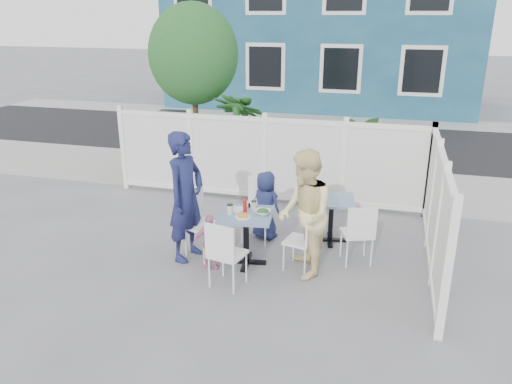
% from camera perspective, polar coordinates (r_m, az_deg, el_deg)
% --- Properties ---
extents(ground, '(80.00, 80.00, 0.00)m').
position_cam_1_polar(ground, '(7.40, -4.48, -7.34)').
color(ground, slate).
extents(near_sidewalk, '(24.00, 2.60, 0.01)m').
position_cam_1_polar(near_sidewalk, '(10.78, 2.30, 1.61)').
color(near_sidewalk, gray).
rests_on(near_sidewalk, ground).
extents(street, '(24.00, 5.00, 0.01)m').
position_cam_1_polar(street, '(14.27, 5.72, 6.08)').
color(street, black).
rests_on(street, ground).
extents(far_sidewalk, '(24.00, 1.60, 0.01)m').
position_cam_1_polar(far_sidewalk, '(17.27, 7.52, 8.41)').
color(far_sidewalk, gray).
rests_on(far_sidewalk, ground).
extents(building, '(11.00, 6.00, 6.00)m').
position_cam_1_polar(building, '(20.37, 7.90, 18.61)').
color(building, navy).
rests_on(building, ground).
extents(fence_back, '(5.86, 0.08, 1.60)m').
position_cam_1_polar(fence_back, '(9.23, 0.99, 3.53)').
color(fence_back, white).
rests_on(fence_back, ground).
extents(fence_right, '(0.08, 3.66, 1.60)m').
position_cam_1_polar(fence_right, '(7.29, 19.88, -2.22)').
color(fence_right, white).
rests_on(fence_right, ground).
extents(tree, '(1.80, 1.62, 3.59)m').
position_cam_1_polar(tree, '(10.28, -7.20, 15.32)').
color(tree, '#382316').
rests_on(tree, ground).
extents(utility_cabinet, '(0.67, 0.48, 1.23)m').
position_cam_1_polar(utility_cabinet, '(11.56, -9.35, 5.76)').
color(utility_cabinet, gold).
rests_on(utility_cabinet, ground).
extents(potted_shrub_a, '(1.26, 1.26, 1.93)m').
position_cam_1_polar(potted_shrub_a, '(10.00, -1.72, 5.90)').
color(potted_shrub_a, '#154922').
rests_on(potted_shrub_a, ground).
extents(potted_shrub_b, '(1.44, 1.29, 1.47)m').
position_cam_1_polar(potted_shrub_b, '(9.56, 12.96, 3.30)').
color(potted_shrub_b, '#154922').
rests_on(potted_shrub_b, ground).
extents(main_table, '(0.81, 0.81, 0.76)m').
position_cam_1_polar(main_table, '(6.95, -1.14, -3.79)').
color(main_table, '#426087').
rests_on(main_table, ground).
extents(spare_table, '(0.76, 0.76, 0.70)m').
position_cam_1_polar(spare_table, '(7.73, 8.62, -1.88)').
color(spare_table, '#426087').
rests_on(spare_table, ground).
extents(chair_left, '(0.56, 0.57, 0.98)m').
position_cam_1_polar(chair_left, '(7.26, -6.58, -2.99)').
color(chair_left, white).
rests_on(chair_left, ground).
extents(chair_right, '(0.45, 0.46, 0.85)m').
position_cam_1_polar(chair_right, '(6.85, 5.57, -5.09)').
color(chair_right, white).
rests_on(chair_right, ground).
extents(chair_back, '(0.47, 0.46, 0.98)m').
position_cam_1_polar(chair_back, '(7.74, 0.37, -1.43)').
color(chair_back, white).
rests_on(chair_back, ground).
extents(chair_near, '(0.49, 0.48, 0.92)m').
position_cam_1_polar(chair_near, '(6.37, -3.65, -6.67)').
color(chair_near, white).
rests_on(chair_near, ground).
extents(chair_spare, '(0.52, 0.51, 0.90)m').
position_cam_1_polar(chair_spare, '(7.09, 11.69, -4.29)').
color(chair_spare, white).
rests_on(chair_spare, ground).
extents(man, '(0.58, 0.76, 1.87)m').
position_cam_1_polar(man, '(7.07, -8.03, -0.54)').
color(man, '#191E4C').
rests_on(man, ground).
extents(woman, '(0.91, 1.02, 1.73)m').
position_cam_1_polar(woman, '(6.60, 5.57, -2.58)').
color(woman, '#F8D557').
rests_on(woman, ground).
extents(boy, '(0.63, 0.53, 1.09)m').
position_cam_1_polar(boy, '(7.77, 1.12, -1.52)').
color(boy, '#1C244F').
rests_on(boy, ground).
extents(toddler, '(0.49, 0.43, 0.80)m').
position_cam_1_polar(toddler, '(6.93, -5.35, -5.68)').
color(toddler, pink).
rests_on(toddler, ground).
extents(plate_main, '(0.22, 0.22, 0.01)m').
position_cam_1_polar(plate_main, '(6.76, -1.50, -2.85)').
color(plate_main, white).
rests_on(plate_main, main_table).
extents(plate_side, '(0.23, 0.23, 0.02)m').
position_cam_1_polar(plate_side, '(7.01, -2.27, -1.99)').
color(plate_side, white).
rests_on(plate_side, main_table).
extents(salad_bowl, '(0.22, 0.22, 0.05)m').
position_cam_1_polar(salad_bowl, '(6.85, 0.79, -2.33)').
color(salad_bowl, white).
rests_on(salad_bowl, main_table).
extents(coffee_cup_a, '(0.08, 0.08, 0.13)m').
position_cam_1_polar(coffee_cup_a, '(6.86, -2.99, -2.01)').
color(coffee_cup_a, beige).
rests_on(coffee_cup_a, main_table).
extents(coffee_cup_b, '(0.07, 0.07, 0.11)m').
position_cam_1_polar(coffee_cup_b, '(7.02, -0.25, -1.53)').
color(coffee_cup_b, beige).
rests_on(coffee_cup_b, main_table).
extents(ketchup_bottle, '(0.05, 0.05, 0.17)m').
position_cam_1_polar(ketchup_bottle, '(6.90, -1.27, -1.62)').
color(ketchup_bottle, '#B80B0D').
rests_on(ketchup_bottle, main_table).
extents(salt_shaker, '(0.03, 0.03, 0.07)m').
position_cam_1_polar(salt_shaker, '(7.12, -1.04, -1.38)').
color(salt_shaker, white).
rests_on(salt_shaker, main_table).
extents(pepper_shaker, '(0.03, 0.03, 0.06)m').
position_cam_1_polar(pepper_shaker, '(7.08, -0.78, -1.53)').
color(pepper_shaker, black).
rests_on(pepper_shaker, main_table).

